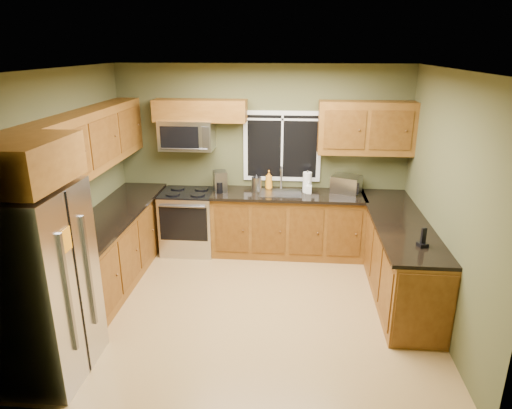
% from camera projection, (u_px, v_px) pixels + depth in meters
% --- Properties ---
extents(floor, '(4.20, 4.20, 0.00)m').
position_uv_depth(floor, '(249.00, 305.00, 5.43)').
color(floor, '#A27D47').
rests_on(floor, ground).
extents(ceiling, '(4.20, 4.20, 0.00)m').
position_uv_depth(ceiling, '(248.00, 69.00, 4.55)').
color(ceiling, white).
rests_on(ceiling, back_wall).
extents(back_wall, '(4.20, 0.00, 4.20)m').
position_uv_depth(back_wall, '(261.00, 159.00, 6.69)').
color(back_wall, '#4B4D2C').
rests_on(back_wall, ground).
extents(front_wall, '(4.20, 0.00, 4.20)m').
position_uv_depth(front_wall, '(223.00, 275.00, 3.30)').
color(front_wall, '#4B4D2C').
rests_on(front_wall, ground).
extents(left_wall, '(0.00, 3.60, 3.60)m').
position_uv_depth(left_wall, '(65.00, 192.00, 5.17)').
color(left_wall, '#4B4D2C').
rests_on(left_wall, ground).
extents(right_wall, '(0.00, 3.60, 3.60)m').
position_uv_depth(right_wall, '(446.00, 203.00, 4.82)').
color(right_wall, '#4B4D2C').
rests_on(right_wall, ground).
extents(window, '(1.12, 0.03, 1.02)m').
position_uv_depth(window, '(282.00, 146.00, 6.58)').
color(window, white).
rests_on(window, back_wall).
extents(base_cabinets_left, '(0.60, 2.65, 0.90)m').
position_uv_depth(base_cabinets_left, '(114.00, 248.00, 5.89)').
color(base_cabinets_left, brown).
rests_on(base_cabinets_left, ground).
extents(countertop_left, '(0.65, 2.65, 0.04)m').
position_uv_depth(countertop_left, '(113.00, 214.00, 5.73)').
color(countertop_left, black).
rests_on(countertop_left, base_cabinets_left).
extents(base_cabinets_back, '(2.17, 0.60, 0.90)m').
position_uv_depth(base_cabinets_back, '(288.00, 225.00, 6.66)').
color(base_cabinets_back, brown).
rests_on(base_cabinets_back, ground).
extents(countertop_back, '(2.17, 0.65, 0.04)m').
position_uv_depth(countertop_back, '(289.00, 195.00, 6.49)').
color(countertop_back, black).
rests_on(countertop_back, base_cabinets_back).
extents(base_cabinets_peninsula, '(0.60, 2.52, 0.90)m').
position_uv_depth(base_cabinets_peninsula, '(398.00, 257.00, 5.65)').
color(base_cabinets_peninsula, brown).
rests_on(base_cabinets_peninsula, ground).
extents(countertop_peninsula, '(0.65, 2.50, 0.04)m').
position_uv_depth(countertop_peninsula, '(400.00, 221.00, 5.50)').
color(countertop_peninsula, black).
rests_on(countertop_peninsula, base_cabinets_peninsula).
extents(upper_cabinets_left, '(0.33, 2.65, 0.72)m').
position_uv_depth(upper_cabinets_left, '(91.00, 140.00, 5.43)').
color(upper_cabinets_left, brown).
rests_on(upper_cabinets_left, left_wall).
extents(upper_cabinets_back_left, '(1.30, 0.33, 0.30)m').
position_uv_depth(upper_cabinets_back_left, '(200.00, 110.00, 6.37)').
color(upper_cabinets_back_left, brown).
rests_on(upper_cabinets_back_left, back_wall).
extents(upper_cabinets_back_right, '(1.30, 0.33, 0.72)m').
position_uv_depth(upper_cabinets_back_right, '(366.00, 128.00, 6.24)').
color(upper_cabinets_back_right, brown).
rests_on(upper_cabinets_back_right, back_wall).
extents(upper_cabinet_over_fridge, '(0.72, 0.90, 0.38)m').
position_uv_depth(upper_cabinet_over_fridge, '(18.00, 162.00, 3.69)').
color(upper_cabinet_over_fridge, brown).
rests_on(upper_cabinet_over_fridge, left_wall).
extents(refrigerator, '(0.74, 0.90, 1.80)m').
position_uv_depth(refrigerator, '(40.00, 285.00, 4.06)').
color(refrigerator, '#B7B7BC').
rests_on(refrigerator, ground).
extents(range, '(0.76, 0.69, 0.94)m').
position_uv_depth(range, '(189.00, 221.00, 6.75)').
color(range, '#B7B7BC').
rests_on(range, ground).
extents(microwave, '(0.76, 0.41, 0.42)m').
position_uv_depth(microwave, '(187.00, 135.00, 6.47)').
color(microwave, '#B7B7BC').
rests_on(microwave, back_wall).
extents(sink, '(0.60, 0.42, 0.36)m').
position_uv_depth(sink, '(281.00, 192.00, 6.50)').
color(sink, slate).
rests_on(sink, countertop_back).
extents(toaster_oven, '(0.47, 0.43, 0.24)m').
position_uv_depth(toaster_oven, '(346.00, 184.00, 6.48)').
color(toaster_oven, '#B7B7BC').
rests_on(toaster_oven, countertop_back).
extents(coffee_maker, '(0.24, 0.28, 0.30)m').
position_uv_depth(coffee_maker, '(220.00, 182.00, 6.53)').
color(coffee_maker, slate).
rests_on(coffee_maker, countertop_back).
extents(kettle, '(0.16, 0.16, 0.25)m').
position_uv_depth(kettle, '(256.00, 183.00, 6.55)').
color(kettle, '#B7B7BC').
rests_on(kettle, countertop_back).
extents(paper_towel_roll, '(0.13, 0.13, 0.32)m').
position_uv_depth(paper_towel_roll, '(307.00, 182.00, 6.49)').
color(paper_towel_roll, white).
rests_on(paper_towel_roll, countertop_back).
extents(soap_bottle_a, '(0.11, 0.11, 0.28)m').
position_uv_depth(soap_bottle_a, '(269.00, 180.00, 6.64)').
color(soap_bottle_a, orange).
rests_on(soap_bottle_a, countertop_back).
extents(soap_bottle_b, '(0.08, 0.08, 0.17)m').
position_uv_depth(soap_bottle_b, '(309.00, 188.00, 6.45)').
color(soap_bottle_b, white).
rests_on(soap_bottle_b, countertop_back).
extents(cordless_phone, '(0.12, 0.12, 0.21)m').
position_uv_depth(cordless_phone, '(423.00, 241.00, 4.74)').
color(cordless_phone, black).
rests_on(cordless_phone, countertop_peninsula).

